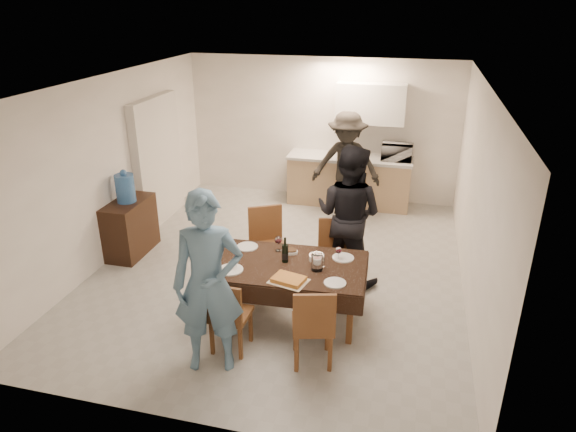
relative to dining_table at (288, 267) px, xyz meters
The scene contains 33 objects.
floor 1.37m from the dining_table, 109.55° to the left, with size 5.00×6.00×0.02m, color #ACACA7.
ceiling 2.27m from the dining_table, 109.55° to the left, with size 5.00×6.00×0.02m, color white.
wall_back 4.19m from the dining_table, 95.54° to the left, with size 5.00×0.02×2.60m, color white.
wall_front 2.01m from the dining_table, 102.08° to the right, with size 5.00×0.02×2.60m, color white.
wall_left 3.18m from the dining_table, 158.75° to the left, with size 0.02×6.00×2.60m, color white.
wall_right 2.46m from the dining_table, 28.25° to the left, with size 0.02×6.00×2.60m, color white.
stub_partition 3.68m from the dining_table, 140.46° to the left, with size 0.15×1.40×2.10m, color silver.
kitchen_base_cabinet 3.82m from the dining_table, 87.00° to the left, with size 2.20×0.60×0.86m, color tan.
kitchen_worktop 3.82m from the dining_table, 87.00° to the left, with size 2.24×0.64×0.05m, color #B6B5B1.
upper_cabinet 4.15m from the dining_table, 82.79° to the left, with size 1.20×0.34×0.70m, color silver.
dining_table is the anchor object (origin of this frame).
chair_near_left 0.96m from the dining_table, 118.36° to the right, with size 0.41×0.41×0.48m.
chair_near_right 0.96m from the dining_table, 61.78° to the right, with size 0.52×0.53×0.51m.
chair_far_left 0.80m from the dining_table, 124.53° to the left, with size 0.63×0.65×0.55m.
chair_far_right 0.81m from the dining_table, 55.76° to the left, with size 0.53×0.54×0.51m.
console 2.89m from the dining_table, 158.66° to the left, with size 0.45×0.89×0.83m, color #331F11.
water_jug 2.90m from the dining_table, 158.66° to the left, with size 0.27×0.27×0.41m, color #407CC8.
wine_bottle 0.20m from the dining_table, 135.00° to the left, with size 0.08×0.08×0.31m, color black, non-canonical shape.
water_pitcher 0.38m from the dining_table, ahead, with size 0.13×0.13×0.21m, color white.
savoury_tart 0.40m from the dining_table, 75.26° to the right, with size 0.40×0.30×0.05m, color gold.
salad_bowl 0.36m from the dining_table, 30.96° to the left, with size 0.18×0.18×0.07m, color white.
mushroom_dish 0.29m from the dining_table, 100.12° to the left, with size 0.18×0.18×0.03m, color white.
wine_glass_a 0.62m from the dining_table, 155.56° to the right, with size 0.08×0.08×0.18m, color white, non-canonical shape.
wine_glass_b 0.62m from the dining_table, 24.44° to the left, with size 0.08×0.08×0.17m, color white, non-canonical shape.
wine_glass_c 0.38m from the dining_table, 123.69° to the left, with size 0.09×0.09×0.20m, color white, non-canonical shape.
plate_near_left 0.67m from the dining_table, 153.43° to the right, with size 0.29×0.29×0.02m, color white.
plate_near_right 0.67m from the dining_table, 26.57° to the right, with size 0.24×0.24×0.01m, color white.
plate_far_left 0.67m from the dining_table, 153.43° to the left, with size 0.27×0.27×0.02m, color white.
plate_far_right 0.67m from the dining_table, 26.57° to the left, with size 0.26×0.26×0.01m, color white.
microwave 3.96m from the dining_table, 75.01° to the left, with size 0.53×0.36×0.29m, color silver.
person_near 1.22m from the dining_table, 117.65° to the right, with size 0.71×0.46×1.94m, color #587F9E.
person_far 1.22m from the dining_table, 62.35° to the left, with size 0.92×0.72×1.89m, color black.
person_kitchen 3.37m from the dining_table, 86.68° to the left, with size 1.17×0.67×1.82m, color black.
Camera 1 is at (1.68, -6.23, 3.59)m, focal length 32.00 mm.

